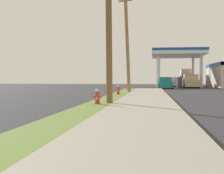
{
  "coord_description": "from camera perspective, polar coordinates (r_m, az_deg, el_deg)",
  "views": [
    {
      "loc": [
        3.37,
        -0.94,
        1.36
      ],
      "look_at": [
        1.45,
        14.34,
        0.95
      ],
      "focal_mm": 50.98,
      "sensor_mm": 36.0,
      "label": 1
    }
  ],
  "objects": [
    {
      "name": "car_teal_by_near_pump",
      "position": [
        44.02,
        9.52,
        0.66
      ],
      "size": [
        2.0,
        4.53,
        1.57
      ],
      "color": "#197075",
      "rests_on": "ground"
    },
    {
      "name": "fire_hydrant_second",
      "position": [
        15.46,
        -2.63,
        -1.88
      ],
      "size": [
        0.42,
        0.38,
        0.74
      ],
      "color": "red",
      "rests_on": "grass_verge"
    },
    {
      "name": "car_white_by_far_pump",
      "position": [
        54.61,
        11.2,
        0.81
      ],
      "size": [
        2.08,
        4.56,
        1.57
      ],
      "color": "white",
      "rests_on": "ground"
    },
    {
      "name": "utility_pole_background",
      "position": [
        30.47,
        2.74,
        8.06
      ],
      "size": [
        1.38,
        0.56,
        9.26
      ],
      "color": "#937047",
      "rests_on": "grass_verge"
    },
    {
      "name": "truck_tan_on_apron",
      "position": [
        47.59,
        13.74,
        0.93
      ],
      "size": [
        2.32,
        5.47,
        1.97
      ],
      "color": "tan",
      "rests_on": "ground"
    },
    {
      "name": "gas_station_canopy",
      "position": [
        52.2,
        19.36,
        2.69
      ],
      "size": [
        16.29,
        12.3,
        5.76
      ],
      "color": "silver",
      "rests_on": "ground"
    },
    {
      "name": "truck_navy_at_far_bay",
      "position": [
        50.98,
        13.43,
        0.97
      ],
      "size": [
        2.33,
        5.48,
        1.97
      ],
      "color": "navy",
      "rests_on": "ground"
    },
    {
      "name": "fire_hydrant_fourth",
      "position": [
        36.32,
        2.79,
        0.07
      ],
      "size": [
        0.42,
        0.38,
        0.74
      ],
      "color": "red",
      "rests_on": "grass_verge"
    },
    {
      "name": "utility_pole_midground",
      "position": [
        16.56,
        -0.6,
        12.15
      ],
      "size": [
        1.13,
        1.01,
        8.43
      ],
      "color": "brown",
      "rests_on": "grass_verge"
    },
    {
      "name": "truck_red_at_forecourt",
      "position": [
        58.5,
        13.21,
        1.6
      ],
      "size": [
        2.43,
        6.49,
        3.11
      ],
      "color": "red",
      "rests_on": "ground"
    },
    {
      "name": "fire_hydrant_third",
      "position": [
        24.91,
        1.11,
        -0.59
      ],
      "size": [
        0.42,
        0.37,
        0.74
      ],
      "color": "red",
      "rests_on": "grass_verge"
    }
  ]
}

